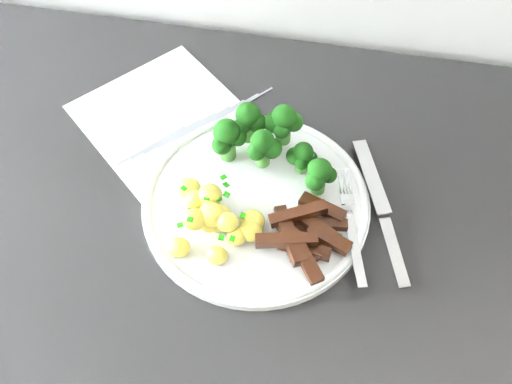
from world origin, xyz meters
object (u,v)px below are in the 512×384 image
(counter, at_px, (290,335))
(broccoli, at_px, (270,139))
(potatoes, at_px, (213,216))
(knife, at_px, (386,227))
(recipe_paper, at_px, (180,134))
(plate, at_px, (256,202))
(fork, at_px, (352,230))
(beef_strips, at_px, (304,233))

(counter, bearing_deg, broccoli, 135.10)
(potatoes, height_order, knife, potatoes)
(recipe_paper, xyz_separation_m, plate, (0.12, -0.09, 0.01))
(plate, relative_size, fork, 1.75)
(counter, height_order, recipe_paper, recipe_paper)
(broccoli, relative_size, potatoes, 1.37)
(recipe_paper, height_order, broccoli, broccoli)
(fork, bearing_deg, potatoes, -174.27)
(plate, bearing_deg, broccoli, 85.96)
(knife, bearing_deg, broccoli, 154.25)
(potatoes, distance_m, fork, 0.16)
(recipe_paper, relative_size, fork, 2.16)
(beef_strips, distance_m, knife, 0.10)
(recipe_paper, relative_size, knife, 1.69)
(recipe_paper, relative_size, potatoes, 3.00)
(counter, height_order, knife, knife)
(plate, xyz_separation_m, beef_strips, (0.07, -0.04, 0.01))
(plate, bearing_deg, counter, 9.81)
(knife, bearing_deg, counter, 169.64)
(beef_strips, relative_size, fork, 0.79)
(knife, bearing_deg, recipe_paper, 160.30)
(plate, bearing_deg, recipe_paper, 142.57)
(counter, bearing_deg, plate, -170.19)
(beef_strips, bearing_deg, recipe_paper, 144.19)
(counter, distance_m, plate, 0.45)
(counter, relative_size, broccoli, 14.67)
(recipe_paper, distance_m, plate, 0.16)
(recipe_paper, relative_size, beef_strips, 2.72)
(potatoes, distance_m, beef_strips, 0.11)
(plate, height_order, knife, knife)
(broccoli, xyz_separation_m, knife, (0.16, -0.08, -0.04))
(fork, bearing_deg, recipe_paper, 153.91)
(counter, bearing_deg, potatoes, -153.95)
(broccoli, distance_m, potatoes, 0.12)
(plate, distance_m, broccoli, 0.08)
(fork, bearing_deg, broccoli, 141.17)
(counter, relative_size, plate, 8.27)
(potatoes, bearing_deg, beef_strips, -0.30)
(recipe_paper, xyz_separation_m, broccoli, (0.13, -0.03, 0.05))
(knife, bearing_deg, beef_strips, -160.22)
(broccoli, bearing_deg, potatoes, -114.00)
(potatoes, relative_size, knife, 0.56)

